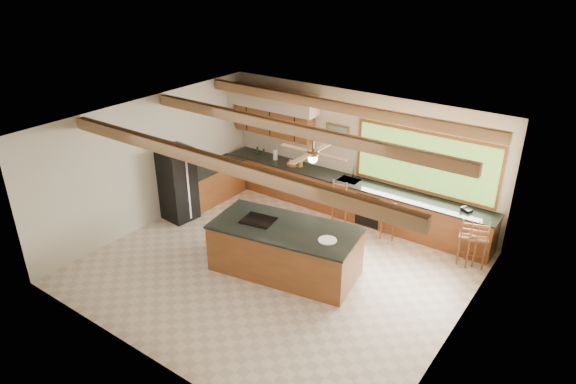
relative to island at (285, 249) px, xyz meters
The scene contains 9 objects.
ground 0.55m from the island, behind, with size 7.20×7.20×0.00m, color beige.
room_shell 1.86m from the island, 120.17° to the left, with size 7.27×6.54×3.02m.
counter_run 2.70m from the island, 112.14° to the left, with size 7.12×3.10×1.25m.
island is the anchor object (origin of this frame).
refrigerator 3.46m from the island, behind, with size 0.77×0.75×1.80m.
bar_stool_a 2.38m from the island, 92.42° to the left, with size 0.45×0.45×1.15m.
bar_stool_b 2.62m from the island, 65.21° to the left, with size 0.42×0.42×0.95m.
bar_stool_c 3.73m from the island, 39.60° to the left, with size 0.48×0.48×1.08m.
bar_stool_d 3.87m from the island, 37.89° to the left, with size 0.52×0.52×1.11m.
Camera 1 is at (5.34, -7.08, 5.92)m, focal length 32.00 mm.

